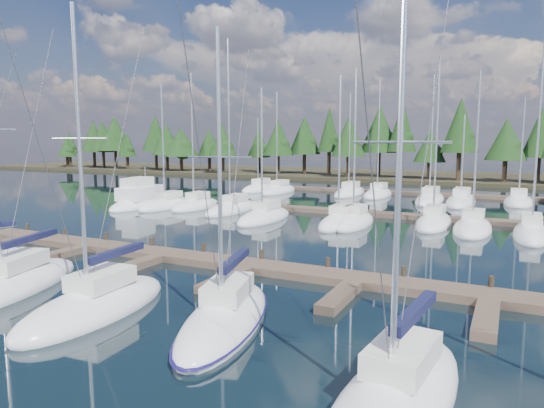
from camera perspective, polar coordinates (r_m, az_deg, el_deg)
The scene contains 11 objects.
ground at distance 37.86m, azimuth 6.56°, elevation -3.39°, with size 260.00×260.00×0.00m, color black.
far_shore at distance 96.05m, azimuth 18.89°, elevation 3.03°, with size 220.00×30.00×0.60m, color #2D2919.
main_dock at distance 26.56m, azimuth -2.88°, elevation -7.61°, with size 44.00×6.13×0.90m.
back_docks at distance 56.43m, azimuth 13.37°, elevation 0.26°, with size 50.00×21.80×0.40m.
front_sailboat_2 at distance 26.43m, azimuth -28.43°, elevation -8.43°, with size 5.36×9.83×13.82m.
front_sailboat_3 at distance 21.89m, azimuth -20.02°, elevation -11.19°, with size 3.55×8.37×13.09m.
front_sailboat_4 at distance 19.35m, azimuth -5.52°, elevation -13.27°, with size 4.90×9.10×11.86m.
front_sailboat_5 at distance 14.36m, azimuth 14.45°, elevation -21.21°, with size 3.55×8.70×12.87m.
back_sailboat_rows at distance 52.44m, azimuth 11.81°, elevation -0.17°, with size 43.04×32.75×17.56m.
motor_yacht_left at distance 54.55m, azimuth -15.20°, elevation 0.33°, with size 4.97×10.75×5.19m.
tree_line at distance 86.58m, azimuth 16.49°, elevation 7.42°, with size 185.38×11.94×13.46m.
Camera 1 is at (12.60, -4.98, 7.13)m, focal length 32.00 mm.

